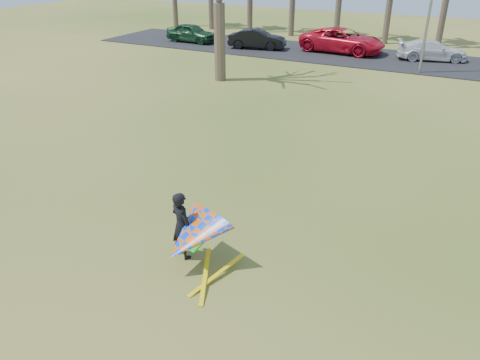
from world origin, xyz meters
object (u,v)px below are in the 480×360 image
at_px(car_0, 192,33).
at_px(car_2, 342,40).
at_px(car_3, 432,50).
at_px(kite_flyer, 190,235).
at_px(car_1, 257,39).

relative_size(car_0, car_2, 0.70).
bearing_deg(car_2, car_3, -83.40).
height_order(car_0, car_3, car_0).
height_order(car_0, kite_flyer, kite_flyer).
distance_m(car_1, car_2, 6.24).
distance_m(car_1, kite_flyer, 26.82).
relative_size(car_0, car_3, 0.93).
distance_m(car_3, kite_flyer, 26.72).
bearing_deg(kite_flyer, car_2, 98.72).
bearing_deg(kite_flyer, car_0, 122.58).
relative_size(car_0, car_1, 0.99).
relative_size(car_1, car_3, 0.94).
height_order(car_1, kite_flyer, kite_flyer).
height_order(car_2, car_3, car_2).
distance_m(car_0, kite_flyer, 29.57).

